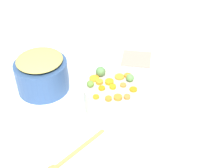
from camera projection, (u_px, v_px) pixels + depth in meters
tabletop at (121, 107)px, 1.30m from camera, size 2.40×2.40×0.02m
serving_bowl_carrots at (112, 96)px, 1.26m from camera, size 0.23×0.23×0.10m
metal_pot at (42, 76)px, 1.34m from camera, size 0.22×0.22×0.13m
stuffing_mound at (39, 60)px, 1.29m from camera, size 0.19×0.19×0.03m
carrot_slice_0 at (117, 97)px, 1.16m from camera, size 0.05×0.05×0.01m
carrot_slice_1 at (113, 87)px, 1.21m from camera, size 0.03×0.03×0.01m
carrot_slice_2 at (94, 78)px, 1.26m from camera, size 0.04×0.04×0.01m
carrot_slice_3 at (108, 99)px, 1.16m from camera, size 0.03×0.03×0.01m
carrot_slice_4 at (96, 97)px, 1.17m from camera, size 0.03×0.03×0.01m
carrot_slice_5 at (109, 82)px, 1.24m from camera, size 0.05×0.05×0.01m
carrot_slice_6 at (128, 76)px, 1.27m from camera, size 0.04×0.04×0.01m
carrot_slice_7 at (119, 77)px, 1.27m from camera, size 0.05×0.05×0.01m
carrot_slice_8 at (133, 89)px, 1.20m from camera, size 0.04×0.04×0.01m
carrot_slice_9 at (102, 88)px, 1.21m from camera, size 0.04×0.04×0.01m
carrot_slice_10 at (99, 83)px, 1.23m from camera, size 0.04×0.04×0.01m
carrot_slice_11 at (127, 97)px, 1.17m from camera, size 0.03×0.03×0.01m
carrot_slice_12 at (123, 85)px, 1.22m from camera, size 0.03×0.03×0.01m
brussels_sprout_0 at (101, 71)px, 1.27m from camera, size 0.04×0.04×0.04m
brussels_sprout_1 at (90, 84)px, 1.21m from camera, size 0.03×0.03×0.03m
brussels_sprout_2 at (130, 78)px, 1.24m from camera, size 0.03×0.03×0.03m
wooden_spoon at (66, 160)px, 1.07m from camera, size 0.25×0.17×0.01m
dish_towel at (136, 59)px, 1.55m from camera, size 0.15×0.15×0.01m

